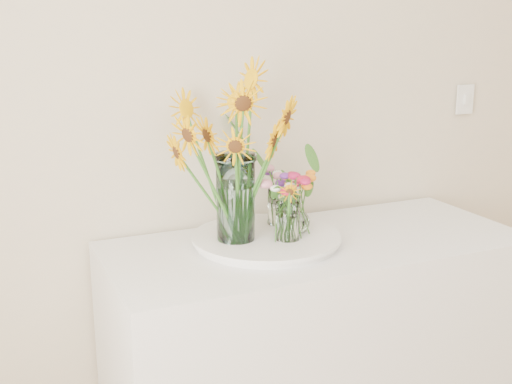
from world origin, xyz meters
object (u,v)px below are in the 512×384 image
at_px(tray, 266,240).
at_px(counter, 315,363).
at_px(mason_jar, 236,198).
at_px(small_vase_b, 297,214).
at_px(small_vase_a, 288,221).
at_px(small_vase_c, 279,207).

bearing_deg(tray, counter, -14.60).
xyz_separation_m(mason_jar, small_vase_b, (0.21, -0.01, -0.08)).
xyz_separation_m(counter, mason_jar, (-0.28, 0.05, 0.62)).
distance_m(tray, small_vase_a, 0.11).
xyz_separation_m(small_vase_a, small_vase_c, (0.05, 0.16, -0.00)).
xyz_separation_m(small_vase_a, small_vase_b, (0.06, 0.06, -0.00)).
xyz_separation_m(tray, mason_jar, (-0.11, 0.00, 0.16)).
bearing_deg(tray, small_vase_a, -56.48).
height_order(mason_jar, small_vase_b, mason_jar).
distance_m(tray, mason_jar, 0.19).
relative_size(mason_jar, small_vase_a, 2.14).
relative_size(small_vase_a, small_vase_b, 1.03).
relative_size(small_vase_b, small_vase_c, 1.00).
height_order(small_vase_b, small_vase_c, same).
distance_m(tray, small_vase_b, 0.13).
distance_m(counter, tray, 0.49).
xyz_separation_m(tray, small_vase_c, (0.09, 0.10, 0.08)).
bearing_deg(counter, small_vase_a, -170.09).
height_order(small_vase_a, small_vase_c, small_vase_a).
bearing_deg(small_vase_c, counter, -60.52).
distance_m(mason_jar, small_vase_a, 0.18).
bearing_deg(small_vase_a, mason_jar, 155.29).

